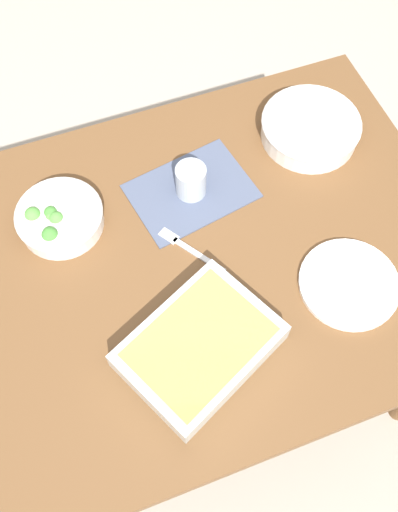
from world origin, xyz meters
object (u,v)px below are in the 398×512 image
side_plate (349,284)px  spoon_by_stew (314,148)px  stew_bowl (310,128)px  broccoli_bowl (59,218)px  fork_on_table (187,248)px  drink_cup (191,182)px  baking_dish (200,346)px

side_plate → spoon_by_stew: size_ratio=1.25×
stew_bowl → broccoli_bowl: broccoli_bowl is taller
stew_bowl → fork_on_table: stew_bowl is taller
broccoli_bowl → drink_cup: 0.31m
side_plate → spoon_by_stew: bearing=-104.3°
baking_dish → spoon_by_stew: 0.60m
side_plate → spoon_by_stew: (-0.09, -0.36, -0.00)m
stew_bowl → baking_dish: (0.46, 0.43, 0.00)m
baking_dish → spoon_by_stew: baking_dish is taller
drink_cup → spoon_by_stew: bearing=-177.8°
broccoli_bowl → fork_on_table: broccoli_bowl is taller
stew_bowl → side_plate: 0.42m
spoon_by_stew → side_plate: bearing=75.7°
broccoli_bowl → spoon_by_stew: (-0.64, 0.01, -0.03)m
baking_dish → fork_on_table: 0.25m
baking_dish → drink_cup: bearing=-107.6°
drink_cup → fork_on_table: bearing=66.6°
stew_bowl → drink_cup: (0.34, 0.06, 0.01)m
broccoli_bowl → baking_dish: bearing=115.7°
baking_dish → fork_on_table: size_ratio=2.32×
baking_dish → spoon_by_stew: bearing=-139.1°
stew_bowl → side_plate: (0.10, 0.41, -0.03)m
drink_cup → side_plate: size_ratio=0.39×
broccoli_bowl → fork_on_table: 0.30m
broccoli_bowl → drink_cup: drink_cup is taller
side_plate → spoon_by_stew: side_plate is taller
baking_dish → fork_on_table: baking_dish is taller
broccoli_bowl → fork_on_table: bearing=147.3°
baking_dish → spoon_by_stew: size_ratio=2.07×
broccoli_bowl → spoon_by_stew: size_ratio=1.13×
broccoli_bowl → side_plate: 0.66m
drink_cup → broccoli_bowl: bearing=-3.3°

